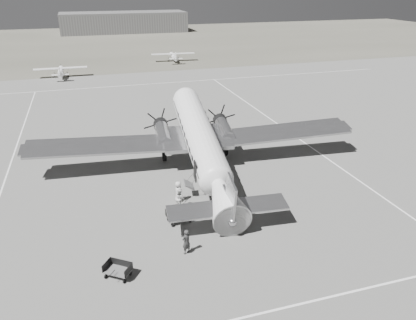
# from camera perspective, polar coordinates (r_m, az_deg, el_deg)

# --- Properties ---
(ground) EXTENTS (260.00, 260.00, 0.00)m
(ground) POSITION_cam_1_polar(r_m,az_deg,el_deg) (34.56, 2.13, -4.03)
(ground) COLOR slate
(ground) RESTS_ON ground
(taxi_line_near) EXTENTS (60.00, 0.15, 0.01)m
(taxi_line_near) POSITION_cam_1_polar(r_m,az_deg,el_deg) (24.14, 13.59, -18.93)
(taxi_line_near) COLOR white
(taxi_line_near) RESTS_ON ground
(taxi_line_right) EXTENTS (0.15, 80.00, 0.01)m
(taxi_line_right) POSITION_cam_1_polar(r_m,az_deg,el_deg) (39.77, 18.72, -1.45)
(taxi_line_right) COLOR white
(taxi_line_right) RESTS_ON ground
(taxi_line_left) EXTENTS (0.15, 60.00, 0.01)m
(taxi_line_left) POSITION_cam_1_polar(r_m,az_deg,el_deg) (42.78, -26.16, -0.92)
(taxi_line_left) COLOR white
(taxi_line_left) RESTS_ON ground
(taxi_line_horizon) EXTENTS (90.00, 0.15, 0.01)m
(taxi_line_horizon) POSITION_cam_1_polar(r_m,az_deg,el_deg) (71.42, -8.52, 10.51)
(taxi_line_horizon) COLOR white
(taxi_line_horizon) RESTS_ON ground
(grass_infield) EXTENTS (260.00, 90.00, 0.01)m
(grass_infield) POSITION_cam_1_polar(r_m,az_deg,el_deg) (125.29, -12.68, 15.87)
(grass_infield) COLOR #625F52
(grass_infield) RESTS_ON ground
(hangar_main) EXTENTS (42.00, 14.00, 6.60)m
(hangar_main) POSITION_cam_1_polar(r_m,az_deg,el_deg) (150.15, -11.74, 18.45)
(hangar_main) COLOR #606060
(hangar_main) RESTS_ON ground
(dc3_airliner) EXTENTS (32.92, 24.16, 5.95)m
(dc3_airliner) POSITION_cam_1_polar(r_m,az_deg,el_deg) (35.98, -0.93, 2.36)
(dc3_airliner) COLOR #AAAAAD
(dc3_airliner) RESTS_ON ground
(light_plane_left) EXTENTS (9.49, 7.71, 1.97)m
(light_plane_left) POSITION_cam_1_polar(r_m,az_deg,el_deg) (80.14, -19.98, 11.53)
(light_plane_left) COLOR white
(light_plane_left) RESTS_ON ground
(light_plane_right) EXTENTS (10.03, 8.37, 1.97)m
(light_plane_right) POSITION_cam_1_polar(r_m,az_deg,el_deg) (91.72, -4.87, 14.23)
(light_plane_right) COLOR white
(light_plane_right) RESTS_ON ground
(baggage_cart_near) EXTENTS (2.00, 1.56, 1.02)m
(baggage_cart_near) POSITION_cam_1_polar(r_m,az_deg,el_deg) (29.87, -4.13, -7.79)
(baggage_cart_near) COLOR #575757
(baggage_cart_near) RESTS_ON ground
(baggage_cart_far) EXTENTS (1.99, 1.88, 0.92)m
(baggage_cart_far) POSITION_cam_1_polar(r_m,az_deg,el_deg) (25.44, -12.58, -14.91)
(baggage_cart_far) COLOR #575757
(baggage_cart_far) RESTS_ON ground
(ground_crew) EXTENTS (0.76, 0.66, 1.75)m
(ground_crew) POSITION_cam_1_polar(r_m,az_deg,el_deg) (26.49, -3.08, -11.40)
(ground_crew) COLOR #2F2F2F
(ground_crew) RESTS_ON ground
(ramp_agent) EXTENTS (0.75, 0.88, 1.57)m
(ramp_agent) POSITION_cam_1_polar(r_m,az_deg,el_deg) (31.54, -3.96, -5.37)
(ramp_agent) COLOR silver
(ramp_agent) RESTS_ON ground
(passenger) EXTENTS (0.63, 0.90, 1.75)m
(passenger) POSITION_cam_1_polar(r_m,az_deg,el_deg) (32.27, -4.20, -4.47)
(passenger) COLOR silver
(passenger) RESTS_ON ground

